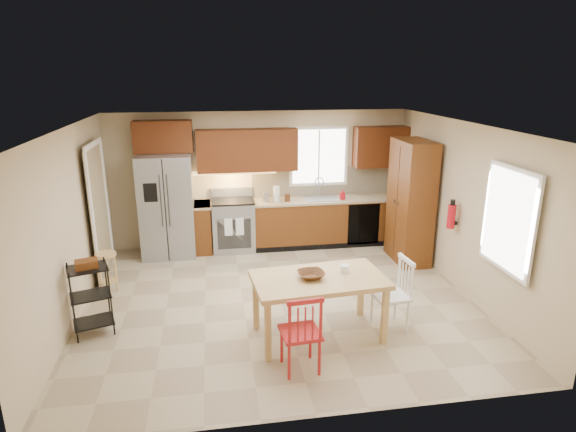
% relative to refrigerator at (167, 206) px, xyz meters
% --- Properties ---
extents(floor, '(5.50, 5.50, 0.00)m').
position_rel_refrigerator_xyz_m(floor, '(1.70, -2.12, -0.91)').
color(floor, tan).
rests_on(floor, ground).
extents(ceiling, '(5.50, 5.00, 0.02)m').
position_rel_refrigerator_xyz_m(ceiling, '(1.70, -2.12, 1.59)').
color(ceiling, silver).
rests_on(ceiling, ground).
extents(wall_back, '(5.50, 0.02, 2.50)m').
position_rel_refrigerator_xyz_m(wall_back, '(1.70, 0.38, 0.34)').
color(wall_back, '#CCB793').
rests_on(wall_back, ground).
extents(wall_front, '(5.50, 0.02, 2.50)m').
position_rel_refrigerator_xyz_m(wall_front, '(1.70, -4.62, 0.34)').
color(wall_front, '#CCB793').
rests_on(wall_front, ground).
extents(wall_left, '(0.02, 5.00, 2.50)m').
position_rel_refrigerator_xyz_m(wall_left, '(-1.05, -2.12, 0.34)').
color(wall_left, '#CCB793').
rests_on(wall_left, ground).
extents(wall_right, '(0.02, 5.00, 2.50)m').
position_rel_refrigerator_xyz_m(wall_right, '(4.45, -2.12, 0.34)').
color(wall_right, '#CCB793').
rests_on(wall_right, ground).
extents(refrigerator, '(0.92, 0.75, 1.82)m').
position_rel_refrigerator_xyz_m(refrigerator, '(0.00, 0.00, 0.00)').
color(refrigerator, gray).
rests_on(refrigerator, floor).
extents(range_stove, '(0.76, 0.63, 0.92)m').
position_rel_refrigerator_xyz_m(range_stove, '(1.15, 0.06, -0.45)').
color(range_stove, gray).
rests_on(range_stove, floor).
extents(base_cabinet_narrow, '(0.30, 0.60, 0.90)m').
position_rel_refrigerator_xyz_m(base_cabinet_narrow, '(0.60, 0.08, -0.46)').
color(base_cabinet_narrow, '#602F11').
rests_on(base_cabinet_narrow, floor).
extents(base_cabinet_run, '(2.92, 0.60, 0.90)m').
position_rel_refrigerator_xyz_m(base_cabinet_run, '(2.99, 0.08, -0.46)').
color(base_cabinet_run, '#602F11').
rests_on(base_cabinet_run, floor).
extents(dishwasher, '(0.60, 0.02, 0.78)m').
position_rel_refrigerator_xyz_m(dishwasher, '(3.55, -0.22, -0.46)').
color(dishwasher, black).
rests_on(dishwasher, floor).
extents(backsplash, '(2.92, 0.03, 0.55)m').
position_rel_refrigerator_xyz_m(backsplash, '(2.99, 0.36, 0.27)').
color(backsplash, beige).
rests_on(backsplash, wall_back).
extents(upper_over_fridge, '(1.00, 0.35, 0.55)m').
position_rel_refrigerator_xyz_m(upper_over_fridge, '(0.00, 0.20, 1.19)').
color(upper_over_fridge, '#52230D').
rests_on(upper_over_fridge, wall_back).
extents(upper_left_block, '(1.80, 0.35, 0.75)m').
position_rel_refrigerator_xyz_m(upper_left_block, '(1.45, 0.20, 0.92)').
color(upper_left_block, '#52230D').
rests_on(upper_left_block, wall_back).
extents(upper_right_block, '(1.00, 0.35, 0.75)m').
position_rel_refrigerator_xyz_m(upper_right_block, '(3.95, 0.20, 0.92)').
color(upper_right_block, '#52230D').
rests_on(upper_right_block, wall_back).
extents(window_back, '(1.12, 0.04, 1.12)m').
position_rel_refrigerator_xyz_m(window_back, '(2.80, 0.35, 0.74)').
color(window_back, white).
rests_on(window_back, wall_back).
extents(sink, '(0.62, 0.46, 0.16)m').
position_rel_refrigerator_xyz_m(sink, '(2.80, 0.08, -0.05)').
color(sink, gray).
rests_on(sink, base_cabinet_run).
extents(undercab_glow, '(1.60, 0.30, 0.01)m').
position_rel_refrigerator_xyz_m(undercab_glow, '(1.15, 0.17, 0.52)').
color(undercab_glow, '#FFBF66').
rests_on(undercab_glow, wall_back).
extents(soap_bottle, '(0.09, 0.09, 0.19)m').
position_rel_refrigerator_xyz_m(soap_bottle, '(3.18, -0.02, 0.09)').
color(soap_bottle, '#AC0C15').
rests_on(soap_bottle, base_cabinet_run).
extents(paper_towel, '(0.12, 0.12, 0.28)m').
position_rel_refrigerator_xyz_m(paper_towel, '(1.95, 0.03, 0.13)').
color(paper_towel, white).
rests_on(paper_towel, base_cabinet_run).
extents(canister_steel, '(0.11, 0.11, 0.18)m').
position_rel_refrigerator_xyz_m(canister_steel, '(1.75, 0.03, 0.08)').
color(canister_steel, gray).
rests_on(canister_steel, base_cabinet_run).
extents(canister_wood, '(0.10, 0.10, 0.14)m').
position_rel_refrigerator_xyz_m(canister_wood, '(2.15, -0.00, 0.06)').
color(canister_wood, '#502E15').
rests_on(canister_wood, base_cabinet_run).
extents(pantry, '(0.50, 0.95, 2.10)m').
position_rel_refrigerator_xyz_m(pantry, '(4.13, -0.93, 0.14)').
color(pantry, '#602F11').
rests_on(pantry, floor).
extents(fire_extinguisher, '(0.12, 0.12, 0.36)m').
position_rel_refrigerator_xyz_m(fire_extinguisher, '(4.33, -1.98, 0.19)').
color(fire_extinguisher, '#AC0C15').
rests_on(fire_extinguisher, wall_right).
extents(window_right, '(0.04, 1.02, 1.32)m').
position_rel_refrigerator_xyz_m(window_right, '(4.38, -3.27, 0.54)').
color(window_right, white).
rests_on(window_right, wall_right).
extents(doorway, '(0.04, 0.95, 2.10)m').
position_rel_refrigerator_xyz_m(doorway, '(-0.97, -0.82, 0.14)').
color(doorway, '#8C7A59').
rests_on(doorway, wall_left).
extents(dining_table, '(1.68, 1.04, 0.78)m').
position_rel_refrigerator_xyz_m(dining_table, '(2.04, -3.16, -0.52)').
color(dining_table, tan).
rests_on(dining_table, floor).
extents(chair_red, '(0.48, 0.48, 0.94)m').
position_rel_refrigerator_xyz_m(chair_red, '(1.69, -3.81, -0.44)').
color(chair_red, '#B21B1D').
rests_on(chair_red, floor).
extents(chair_white, '(0.48, 0.48, 0.94)m').
position_rel_refrigerator_xyz_m(chair_white, '(2.99, -3.11, -0.44)').
color(chair_white, white).
rests_on(chair_white, floor).
extents(table_bowl, '(0.35, 0.35, 0.08)m').
position_rel_refrigerator_xyz_m(table_bowl, '(1.94, -3.16, -0.12)').
color(table_bowl, '#502E15').
rests_on(table_bowl, dining_table).
extents(table_jar, '(0.13, 0.13, 0.14)m').
position_rel_refrigerator_xyz_m(table_jar, '(2.39, -3.06, -0.09)').
color(table_jar, white).
rests_on(table_jar, dining_table).
extents(bar_stool, '(0.36, 0.36, 0.62)m').
position_rel_refrigerator_xyz_m(bar_stool, '(-0.80, -1.44, -0.60)').
color(bar_stool, tan).
rests_on(bar_stool, floor).
extents(utility_cart, '(0.56, 0.49, 0.94)m').
position_rel_refrigerator_xyz_m(utility_cart, '(-0.75, -2.65, -0.44)').
color(utility_cart, black).
rests_on(utility_cart, floor).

